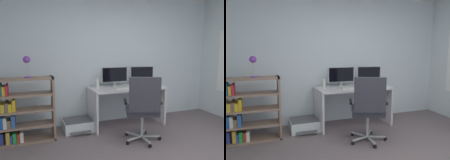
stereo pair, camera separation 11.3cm
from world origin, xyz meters
The scene contains 11 objects.
wall_back centered at (0.00, 2.33, 1.27)m, with size 4.65×0.10×2.54m, color silver.
desk centered at (0.17, 1.91, 0.55)m, with size 1.42×0.67×0.76m.
monitor_main centered at (-0.03, 2.03, 0.98)m, with size 0.54×0.18×0.39m.
monitor_secondary centered at (0.56, 2.03, 0.98)m, with size 0.49×0.18×0.38m.
keyboard centered at (0.06, 1.78, 0.77)m, with size 0.34×0.13×0.02m, color silver.
computer_mouse centered at (0.33, 1.78, 0.77)m, with size 0.06×0.10×0.03m, color black.
desktop_speaker centered at (-0.40, 1.98, 0.84)m, with size 0.07×0.07×0.17m, color silver.
office_chair centered at (0.05, 1.04, 0.61)m, with size 0.66×0.65×1.09m.
bookshelf centered at (-1.76, 1.76, 0.49)m, with size 0.88×0.31×1.05m.
desk_lamp centered at (-1.62, 1.76, 1.30)m, with size 0.12×0.11×0.34m.
printer centered at (-0.80, 1.93, 0.11)m, with size 0.52×0.51×0.22m.
Camera 1 is at (-1.66, -2.00, 1.55)m, focal length 36.26 mm.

